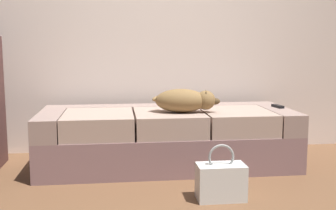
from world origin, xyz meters
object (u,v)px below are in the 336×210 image
at_px(couch, 167,138).
at_px(tv_remote, 278,106).
at_px(handbag, 221,181).
at_px(dog_tan, 185,100).

distance_m(couch, tv_remote, 1.02).
distance_m(tv_remote, handbag, 1.20).
relative_size(dog_tan, tv_remote, 3.79).
relative_size(tv_remote, handbag, 0.40).
bearing_deg(tv_remote, handbag, -138.33).
distance_m(dog_tan, tv_remote, 0.88).
bearing_deg(handbag, couch, 106.69).
bearing_deg(handbag, tv_remote, 50.36).
distance_m(dog_tan, handbag, 0.85).
bearing_deg(tv_remote, couch, 172.93).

